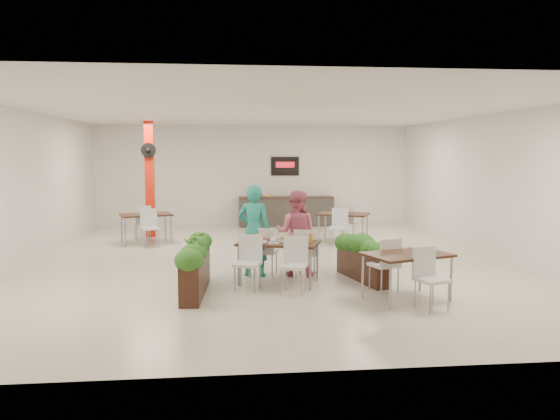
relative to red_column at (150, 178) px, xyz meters
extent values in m
plane|color=beige|center=(3.00, -3.79, -1.64)|extent=(12.00, 12.00, 0.00)
cube|color=white|center=(3.00, 2.21, -0.04)|extent=(10.00, 0.10, 3.20)
cube|color=white|center=(3.00, -9.79, -0.04)|extent=(10.00, 0.10, 3.20)
cube|color=white|center=(-2.00, -3.79, -0.04)|extent=(0.10, 12.00, 3.20)
cube|color=white|center=(8.00, -3.79, -0.04)|extent=(0.10, 12.00, 3.20)
cube|color=white|center=(3.00, -3.79, 1.56)|extent=(10.00, 12.00, 0.04)
cube|color=red|center=(0.00, 0.01, -0.04)|extent=(0.25, 0.25, 3.20)
cylinder|color=black|center=(0.00, -0.17, 0.76)|extent=(0.40, 0.06, 0.40)
sphere|color=black|center=(0.00, -0.21, 0.76)|extent=(0.12, 0.12, 0.12)
cube|color=#2F2B29|center=(4.00, 1.86, -1.19)|extent=(3.00, 0.60, 0.90)
cube|color=black|center=(4.00, 1.86, -0.72)|extent=(3.00, 0.62, 0.04)
cube|color=black|center=(4.00, 2.17, 0.26)|extent=(0.90, 0.04, 0.60)
cube|color=red|center=(4.00, 2.14, 0.31)|extent=(0.60, 0.02, 0.18)
imported|color=#A3381B|center=(3.20, 1.86, -0.61)|extent=(0.09, 0.09, 0.19)
imported|color=gold|center=(3.45, 1.86, -0.62)|extent=(0.13, 0.13, 0.17)
cube|color=black|center=(2.99, -5.80, -0.91)|extent=(1.59, 1.22, 0.04)
cylinder|color=gray|center=(2.27, -5.91, -1.29)|extent=(0.04, 0.04, 0.71)
cylinder|color=gray|center=(3.48, -6.33, -1.29)|extent=(0.04, 0.04, 0.71)
cylinder|color=gray|center=(2.50, -5.26, -1.29)|extent=(0.04, 0.04, 0.71)
cylinder|color=gray|center=(3.70, -5.69, -1.29)|extent=(0.04, 0.04, 0.71)
cube|color=white|center=(2.81, -5.10, -1.19)|extent=(0.54, 0.54, 0.05)
cube|color=white|center=(2.75, -5.28, -0.94)|extent=(0.41, 0.18, 0.45)
cylinder|color=gray|center=(3.03, -4.99, -1.43)|extent=(0.02, 0.02, 0.43)
cylinder|color=gray|center=(2.70, -4.88, -1.43)|extent=(0.02, 0.02, 0.43)
cylinder|color=gray|center=(2.91, -5.31, -1.43)|extent=(0.02, 0.02, 0.43)
cylinder|color=gray|center=(2.59, -5.20, -1.43)|extent=(0.02, 0.02, 0.43)
cube|color=white|center=(3.56, -5.36, -1.19)|extent=(0.54, 0.54, 0.05)
cube|color=white|center=(3.50, -5.54, -0.94)|extent=(0.41, 0.18, 0.45)
cylinder|color=gray|center=(3.78, -5.26, -1.43)|extent=(0.02, 0.02, 0.43)
cylinder|color=gray|center=(3.46, -5.15, -1.43)|extent=(0.02, 0.02, 0.43)
cylinder|color=gray|center=(3.67, -5.58, -1.43)|extent=(0.02, 0.02, 0.43)
cylinder|color=gray|center=(3.35, -5.47, -1.43)|extent=(0.02, 0.02, 0.43)
cube|color=white|center=(2.41, -6.23, -1.19)|extent=(0.54, 0.54, 0.05)
cube|color=white|center=(2.47, -6.05, -0.94)|extent=(0.41, 0.18, 0.45)
cylinder|color=gray|center=(2.19, -6.33, -1.43)|extent=(0.02, 0.02, 0.43)
cylinder|color=gray|center=(2.51, -6.45, -1.43)|extent=(0.02, 0.02, 0.43)
cylinder|color=gray|center=(2.31, -6.01, -1.43)|extent=(0.02, 0.02, 0.43)
cylinder|color=gray|center=(2.63, -6.13, -1.43)|extent=(0.02, 0.02, 0.43)
cube|color=white|center=(3.16, -6.50, -1.19)|extent=(0.54, 0.54, 0.05)
cube|color=white|center=(3.23, -6.32, -0.94)|extent=(0.41, 0.18, 0.45)
cylinder|color=gray|center=(2.95, -6.60, -1.43)|extent=(0.02, 0.02, 0.43)
cylinder|color=gray|center=(3.27, -6.71, -1.43)|extent=(0.02, 0.02, 0.43)
cylinder|color=gray|center=(3.06, -6.28, -1.43)|extent=(0.02, 0.02, 0.43)
cylinder|color=gray|center=(3.38, -6.39, -1.43)|extent=(0.02, 0.02, 0.43)
cube|color=white|center=(2.62, -5.78, -0.89)|extent=(0.38, 0.38, 0.01)
ellipsoid|color=#A54829|center=(2.62, -5.78, -0.81)|extent=(0.22, 0.22, 0.13)
cube|color=white|center=(3.12, -5.72, -0.89)|extent=(0.33, 0.33, 0.01)
ellipsoid|color=orange|center=(3.12, -5.72, -0.82)|extent=(0.18, 0.18, 0.11)
cube|color=white|center=(3.32, -6.04, -0.89)|extent=(0.33, 0.33, 0.01)
ellipsoid|color=#43120D|center=(3.32, -6.04, -0.83)|extent=(0.16, 0.16, 0.10)
cube|color=white|center=(2.88, -5.95, -0.89)|extent=(0.23, 0.23, 0.01)
ellipsoid|color=white|center=(2.88, -5.95, -0.84)|extent=(0.12, 0.12, 0.07)
cylinder|color=orange|center=(3.56, -5.84, -0.82)|extent=(0.07, 0.07, 0.15)
imported|color=brown|center=(2.50, -5.52, -0.84)|extent=(0.12, 0.12, 0.10)
imported|color=teal|center=(2.59, -5.15, -0.77)|extent=(0.74, 0.60, 1.74)
imported|color=#DC6280|center=(3.39, -5.15, -0.83)|extent=(0.95, 0.84, 1.62)
cube|color=black|center=(1.54, -6.34, -1.33)|extent=(0.43, 1.88, 0.62)
ellipsoid|color=#185117|center=(1.49, -7.12, -0.90)|extent=(0.40, 0.40, 0.32)
ellipsoid|color=#185117|center=(1.52, -6.73, -0.90)|extent=(0.40, 0.40, 0.32)
ellipsoid|color=#185117|center=(1.54, -6.34, -0.90)|extent=(0.40, 0.40, 0.32)
ellipsoid|color=#185117|center=(1.57, -5.95, -0.90)|extent=(0.40, 0.40, 0.32)
ellipsoid|color=#185117|center=(1.59, -5.56, -0.90)|extent=(0.40, 0.40, 0.32)
imported|color=#185117|center=(1.54, -6.34, -0.82)|extent=(0.36, 0.31, 0.40)
cube|color=black|center=(4.53, -5.70, -1.38)|extent=(0.62, 1.63, 0.54)
ellipsoid|color=#185117|center=(4.68, -6.34, -0.99)|extent=(0.40, 0.40, 0.32)
ellipsoid|color=#185117|center=(4.61, -6.02, -0.99)|extent=(0.40, 0.40, 0.32)
ellipsoid|color=#185117|center=(4.53, -5.70, -0.99)|extent=(0.40, 0.40, 0.32)
ellipsoid|color=#185117|center=(4.46, -5.38, -0.99)|extent=(0.40, 0.40, 0.32)
ellipsoid|color=#185117|center=(4.39, -5.06, -0.99)|extent=(0.40, 0.40, 0.32)
imported|color=#185117|center=(4.53, -5.70, -0.93)|extent=(0.19, 0.19, 0.35)
cube|color=black|center=(0.00, -0.99, -0.91)|extent=(1.47, 1.19, 0.04)
cylinder|color=gray|center=(-0.44, -1.51, -1.29)|extent=(0.04, 0.04, 0.71)
cylinder|color=gray|center=(0.66, -1.16, -1.29)|extent=(0.04, 0.04, 0.71)
cylinder|color=gray|center=(-0.66, -0.81, -1.29)|extent=(0.04, 0.04, 0.71)
cylinder|color=gray|center=(0.44, -0.47, -1.29)|extent=(0.04, 0.04, 0.71)
cube|color=white|center=(-0.18, -0.41, -1.19)|extent=(0.53, 0.53, 0.05)
cube|color=white|center=(-0.12, -0.60, -0.94)|extent=(0.41, 0.16, 0.45)
cylinder|color=gray|center=(-0.07, -0.20, -1.43)|extent=(0.02, 0.02, 0.43)
cylinder|color=gray|center=(-0.39, -0.30, -1.43)|extent=(0.02, 0.02, 0.43)
cylinder|color=gray|center=(0.03, -0.53, -1.43)|extent=(0.02, 0.02, 0.43)
cylinder|color=gray|center=(-0.29, -0.63, -1.43)|extent=(0.02, 0.02, 0.43)
cube|color=white|center=(0.18, -1.56, -1.19)|extent=(0.53, 0.53, 0.05)
cube|color=white|center=(0.12, -1.38, -0.94)|extent=(0.41, 0.16, 0.45)
cylinder|color=gray|center=(0.07, -1.77, -1.43)|extent=(0.02, 0.02, 0.43)
cylinder|color=gray|center=(0.39, -1.67, -1.43)|extent=(0.02, 0.02, 0.43)
cylinder|color=gray|center=(-0.03, -1.45, -1.43)|extent=(0.02, 0.02, 0.43)
cylinder|color=gray|center=(0.29, -1.35, -1.43)|extent=(0.02, 0.02, 0.43)
imported|color=white|center=(0.00, -0.99, -0.87)|extent=(0.22, 0.22, 0.05)
cube|color=black|center=(5.15, -1.36, -0.91)|extent=(1.50, 1.29, 0.04)
cylinder|color=gray|center=(4.47, -1.46, -1.29)|extent=(0.04, 0.04, 0.71)
cylinder|color=gray|center=(5.52, -1.93, -1.29)|extent=(0.04, 0.04, 0.71)
cylinder|color=gray|center=(4.77, -0.80, -1.29)|extent=(0.04, 0.04, 0.71)
cylinder|color=gray|center=(5.82, -1.27, -1.29)|extent=(0.04, 0.04, 0.71)
cube|color=white|center=(5.39, -0.82, -1.19)|extent=(0.56, 0.56, 0.05)
cube|color=white|center=(5.32, -0.99, -0.94)|extent=(0.40, 0.21, 0.45)
cylinder|color=gray|center=(5.62, -0.73, -1.43)|extent=(0.02, 0.02, 0.43)
cylinder|color=gray|center=(5.31, -0.59, -1.43)|extent=(0.02, 0.02, 0.43)
cylinder|color=gray|center=(5.48, -1.04, -1.43)|extent=(0.02, 0.02, 0.43)
cylinder|color=gray|center=(5.17, -0.90, -1.43)|extent=(0.02, 0.02, 0.43)
cube|color=white|center=(4.90, -1.91, -1.19)|extent=(0.56, 0.56, 0.05)
cube|color=white|center=(4.98, -1.74, -0.94)|extent=(0.40, 0.21, 0.45)
cylinder|color=gray|center=(4.67, -2.00, -1.43)|extent=(0.02, 0.02, 0.43)
cylinder|color=gray|center=(4.98, -2.14, -1.43)|extent=(0.02, 0.02, 0.43)
cylinder|color=gray|center=(4.81, -1.69, -1.43)|extent=(0.02, 0.02, 0.43)
cylinder|color=gray|center=(5.12, -1.83, -1.43)|extent=(0.02, 0.02, 0.43)
imported|color=white|center=(5.15, -1.36, -0.87)|extent=(0.22, 0.22, 0.05)
cube|color=black|center=(4.89, -7.11, -0.91)|extent=(1.49, 1.23, 0.04)
cylinder|color=gray|center=(4.46, -7.64, -1.29)|extent=(0.04, 0.04, 0.71)
cylinder|color=gray|center=(5.56, -7.26, -1.29)|extent=(0.04, 0.04, 0.71)
cylinder|color=gray|center=(4.22, -6.95, -1.29)|extent=(0.04, 0.04, 0.71)
cylinder|color=gray|center=(5.32, -6.57, -1.29)|extent=(0.04, 0.04, 0.71)
cube|color=white|center=(4.70, -6.54, -1.19)|extent=(0.53, 0.53, 0.05)
cube|color=white|center=(4.76, -6.72, -0.94)|extent=(0.41, 0.18, 0.45)
cylinder|color=gray|center=(4.80, -6.32, -1.43)|extent=(0.02, 0.02, 0.43)
cylinder|color=gray|center=(4.48, -6.43, -1.43)|extent=(0.02, 0.02, 0.43)
cylinder|color=gray|center=(4.91, -6.64, -1.43)|extent=(0.02, 0.02, 0.43)
cylinder|color=gray|center=(4.59, -6.76, -1.43)|extent=(0.02, 0.02, 0.43)
cube|color=white|center=(5.09, -7.67, -1.19)|extent=(0.53, 0.53, 0.05)
cube|color=white|center=(5.03, -7.49, -0.94)|extent=(0.41, 0.18, 0.45)
cylinder|color=gray|center=(4.99, -7.89, -1.43)|extent=(0.02, 0.02, 0.43)
cylinder|color=gray|center=(5.31, -7.78, -1.43)|extent=(0.02, 0.02, 0.43)
cylinder|color=gray|center=(4.87, -7.57, -1.43)|extent=(0.02, 0.02, 0.43)
cylinder|color=gray|center=(5.19, -7.46, -1.43)|extent=(0.02, 0.02, 0.43)
camera|label=1|loc=(2.02, -15.34, 0.69)|focal=35.00mm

